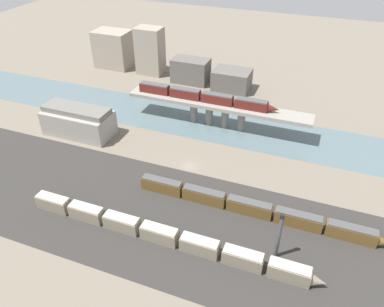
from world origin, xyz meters
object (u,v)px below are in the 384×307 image
train_on_bridge (205,97)px  train_yard_near (164,235)px  signal_tower (279,237)px  train_yard_mid (254,209)px  warehouse_building (78,121)px

train_on_bridge → train_yard_near: bearing=-80.3°
train_yard_near → signal_tower: signal_tower is taller
train_on_bridge → train_yard_near: 60.82m
train_yard_mid → warehouse_building: 70.81m
warehouse_building → signal_tower: 82.41m
train_yard_mid → signal_tower: 15.39m
train_yard_mid → warehouse_building: (-68.23, 18.71, 3.00)m
train_yard_mid → warehouse_building: warehouse_building is taller
train_on_bridge → train_yard_mid: size_ratio=0.78×
train_on_bridge → train_yard_near: size_ratio=0.69×
train_yard_mid → signal_tower: size_ratio=5.05×
train_yard_near → train_yard_mid: (18.64, 17.37, -0.02)m
train_on_bridge → train_yard_mid: (28.78, -41.94, -8.86)m
warehouse_building → signal_tower: signal_tower is taller
train_yard_near → train_yard_mid: size_ratio=1.12×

